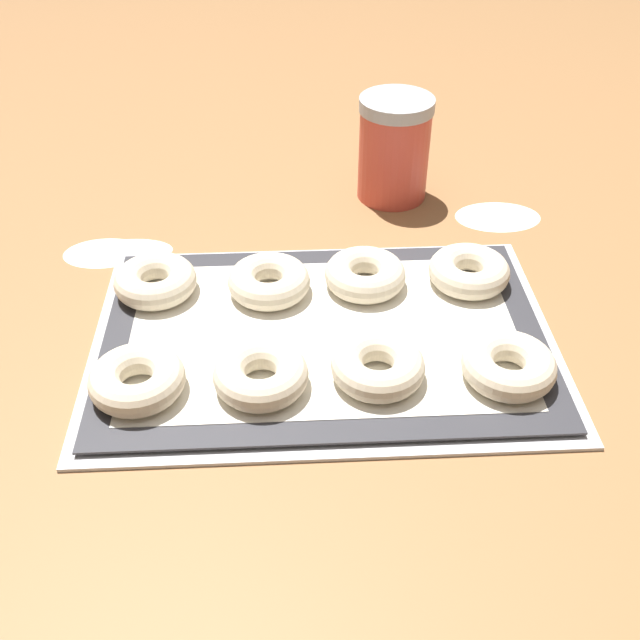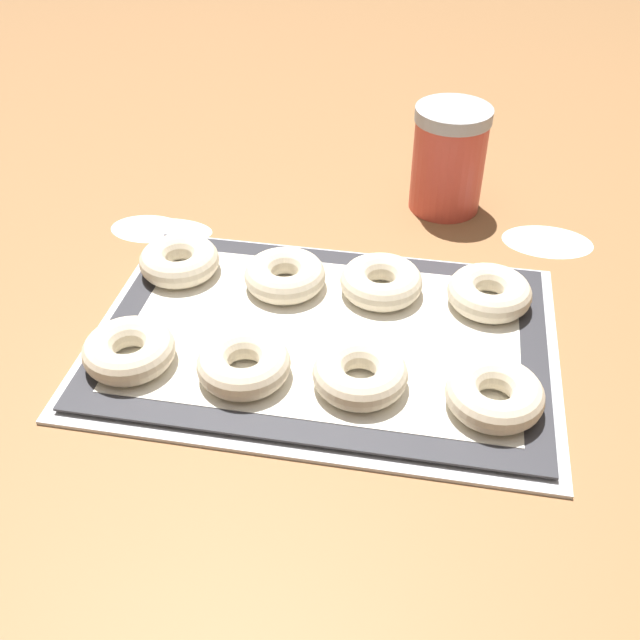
% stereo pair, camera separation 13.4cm
% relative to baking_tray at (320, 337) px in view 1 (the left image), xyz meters
% --- Properties ---
extents(ground_plane, '(2.80, 2.80, 0.00)m').
position_rel_baking_tray_xyz_m(ground_plane, '(0.00, 0.01, -0.00)').
color(ground_plane, olive).
extents(baking_tray, '(0.47, 0.32, 0.01)m').
position_rel_baking_tray_xyz_m(baking_tray, '(0.00, 0.00, 0.00)').
color(baking_tray, silver).
rests_on(baking_tray, ground_plane).
extents(baking_mat, '(0.44, 0.30, 0.00)m').
position_rel_baking_tray_xyz_m(baking_mat, '(0.00, 0.00, 0.01)').
color(baking_mat, '#333338').
rests_on(baking_mat, baking_tray).
extents(bagel_front_far_left, '(0.09, 0.09, 0.03)m').
position_rel_baking_tray_xyz_m(bagel_front_far_left, '(-0.17, -0.08, 0.02)').
color(bagel_front_far_left, beige).
rests_on(bagel_front_far_left, baking_mat).
extents(bagel_front_mid_left, '(0.09, 0.09, 0.03)m').
position_rel_baking_tray_xyz_m(bagel_front_mid_left, '(-0.06, -0.08, 0.02)').
color(bagel_front_mid_left, beige).
rests_on(bagel_front_mid_left, baking_mat).
extents(bagel_front_mid_right, '(0.09, 0.09, 0.03)m').
position_rel_baking_tray_xyz_m(bagel_front_mid_right, '(0.05, -0.07, 0.02)').
color(bagel_front_mid_right, beige).
rests_on(bagel_front_mid_right, baking_mat).
extents(bagel_front_far_right, '(0.09, 0.09, 0.03)m').
position_rel_baking_tray_xyz_m(bagel_front_far_right, '(0.17, -0.08, 0.02)').
color(bagel_front_far_right, beige).
rests_on(bagel_front_far_right, baking_mat).
extents(bagel_back_far_left, '(0.09, 0.09, 0.03)m').
position_rel_baking_tray_xyz_m(bagel_back_far_left, '(-0.17, 0.08, 0.02)').
color(bagel_back_far_left, beige).
rests_on(bagel_back_far_left, baking_mat).
extents(bagel_back_mid_left, '(0.09, 0.09, 0.03)m').
position_rel_baking_tray_xyz_m(bagel_back_mid_left, '(-0.05, 0.07, 0.02)').
color(bagel_back_mid_left, beige).
rests_on(bagel_back_mid_left, baking_mat).
extents(bagel_back_mid_right, '(0.09, 0.09, 0.03)m').
position_rel_baking_tray_xyz_m(bagel_back_mid_right, '(0.05, 0.08, 0.02)').
color(bagel_back_mid_right, beige).
rests_on(bagel_back_mid_right, baking_mat).
extents(bagel_back_far_right, '(0.09, 0.09, 0.03)m').
position_rel_baking_tray_xyz_m(bagel_back_far_right, '(0.17, 0.08, 0.02)').
color(bagel_back_far_right, beige).
rests_on(bagel_back_far_right, baking_mat).
extents(flour_canister, '(0.09, 0.09, 0.13)m').
position_rel_baking_tray_xyz_m(flour_canister, '(0.11, 0.29, 0.06)').
color(flour_canister, '#DB4C3D').
rests_on(flour_canister, ground_plane).
extents(flour_patch_near, '(0.11, 0.07, 0.00)m').
position_rel_baking_tray_xyz_m(flour_patch_near, '(0.24, 0.23, -0.00)').
color(flour_patch_near, white).
rests_on(flour_patch_near, ground_plane).
extents(flour_patch_far, '(0.09, 0.06, 0.00)m').
position_rel_baking_tray_xyz_m(flour_patch_far, '(-0.25, 0.17, -0.00)').
color(flour_patch_far, white).
rests_on(flour_patch_far, ground_plane).
extents(flour_patch_side, '(0.10, 0.05, 0.00)m').
position_rel_baking_tray_xyz_m(flour_patch_side, '(-0.22, 0.18, -0.00)').
color(flour_patch_side, white).
rests_on(flour_patch_side, ground_plane).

